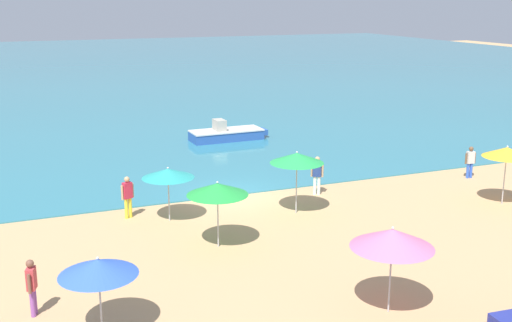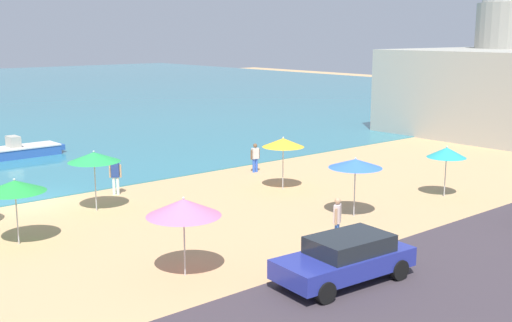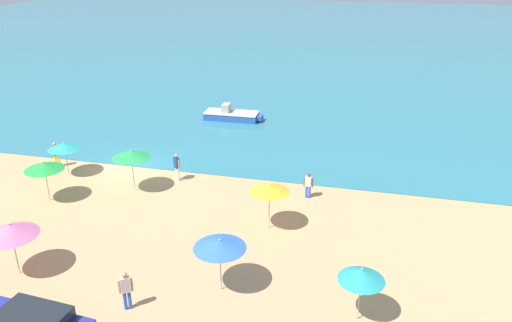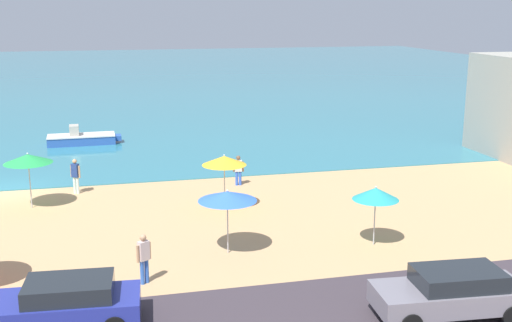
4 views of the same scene
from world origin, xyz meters
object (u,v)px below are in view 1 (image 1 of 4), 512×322
Objects in this scene: beach_umbrella_1 at (507,152)px; beach_umbrella_3 at (168,173)px; beach_umbrella_6 at (98,267)px; skiff_nearshore at (227,134)px; bather_2 at (470,161)px; bather_4 at (32,284)px; beach_umbrella_2 at (297,158)px; beach_umbrella_5 at (392,238)px; bather_1 at (128,195)px; beach_umbrella_4 at (217,189)px; bather_0 at (317,173)px.

beach_umbrella_1 is 14.07m from beach_umbrella_3.
skiff_nearshore is at bearing 62.25° from beach_umbrella_6.
bather_2 is 21.62m from bather_4.
beach_umbrella_6 is (-17.55, -4.50, -0.41)m from beach_umbrella_1.
beach_umbrella_2 reaches higher than beach_umbrella_1.
beach_umbrella_5 is 11.90m from bather_1.
beach_umbrella_4 is at bearing 43.50° from beach_umbrella_6.
beach_umbrella_1 is at bearing -0.18° from beach_umbrella_4.
beach_umbrella_6 reaches higher than bather_1.
skiff_nearshore is at bearing 61.41° from beach_umbrella_3.
bather_4 is at bearing -119.75° from bather_1.
skiff_nearshore is at bearing 89.94° from bather_0.
beach_umbrella_2 is 14.13m from skiff_nearshore.
beach_umbrella_5 is at bearing -13.53° from beach_umbrella_6.
beach_umbrella_4 is 0.95× the size of beach_umbrella_5.
bather_2 is at bearing 17.76° from bather_4.
bather_0 is (1.94, 1.91, -1.33)m from beach_umbrella_2.
beach_umbrella_1 reaches higher than beach_umbrella_4.
beach_umbrella_1 is 0.53× the size of skiff_nearshore.
beach_umbrella_1 is 1.17× the size of beach_umbrella_3.
beach_umbrella_2 is at bearing -98.01° from skiff_nearshore.
bather_4 is at bearing -171.74° from beach_umbrella_1.
beach_umbrella_2 reaches higher than bather_0.
beach_umbrella_5 is (2.85, -6.38, 0.07)m from beach_umbrella_4.
beach_umbrella_5 is 1.48× the size of bather_1.
beach_umbrella_4 reaches higher than bather_4.
bather_0 is at bearing 44.53° from beach_umbrella_2.
beach_umbrella_5 is (-1.29, -8.65, -0.12)m from beach_umbrella_2.
beach_umbrella_3 reaches higher than bather_4.
beach_umbrella_1 is at bearing 8.26° from bather_4.
bather_4 is (-5.47, -6.12, -1.02)m from beach_umbrella_3.
bather_1 is at bearing 178.32° from bather_2.
bather_1 is 0.35× the size of skiff_nearshore.
beach_umbrella_4 is 14.77m from bather_2.
beach_umbrella_1 reaches higher than skiff_nearshore.
beach_umbrella_5 is at bearing -138.22° from bather_2.
beach_umbrella_3 is at bearing -178.22° from bather_2.
beach_umbrella_1 reaches higher than bather_4.
beach_umbrella_4 is 1.46× the size of bather_4.
beach_umbrella_5 is 1.45× the size of bather_0.
beach_umbrella_1 is 19.39m from bather_4.
beach_umbrella_6 is at bearing -117.75° from skiff_nearshore.
beach_umbrella_5 reaches higher than bather_2.
beach_umbrella_3 is at bearing 166.24° from beach_umbrella_1.
beach_umbrella_6 is 1.37× the size of bather_2.
bather_0 is at bearing 73.01° from beach_umbrella_5.
bather_4 is 22.69m from skiff_nearshore.
beach_umbrella_1 is at bearing -67.59° from skiff_nearshore.
bather_1 is at bearing 179.44° from bather_0.
beach_umbrella_5 is 1.61× the size of bather_2.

